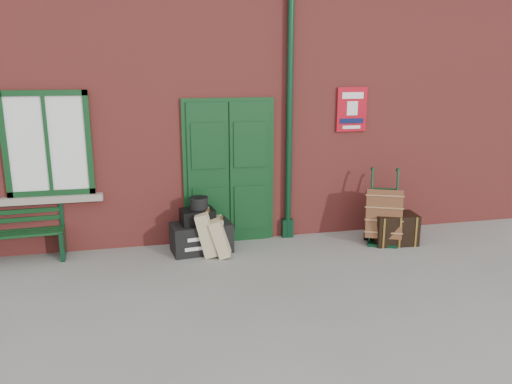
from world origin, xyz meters
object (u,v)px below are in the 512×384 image
object	(u,v)px
bench	(12,231)
dark_trunk	(394,229)
porter_trolley	(383,215)
houdini_trunk	(201,237)

from	to	relation	value
bench	dark_trunk	size ratio (longest dim) A/B	2.15
porter_trolley	dark_trunk	size ratio (longest dim) A/B	1.72
bench	houdini_trunk	xyz separation A→B (m)	(2.67, -0.23, -0.22)
houdini_trunk	porter_trolley	size ratio (longest dim) A/B	0.77
dark_trunk	bench	bearing A→B (deg)	-179.86
bench	porter_trolley	distance (m)	5.54
porter_trolley	houdini_trunk	bearing A→B (deg)	-160.71
porter_trolley	dark_trunk	distance (m)	0.27
bench	dark_trunk	world-z (taller)	bench
bench	houdini_trunk	bearing A→B (deg)	-8.31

